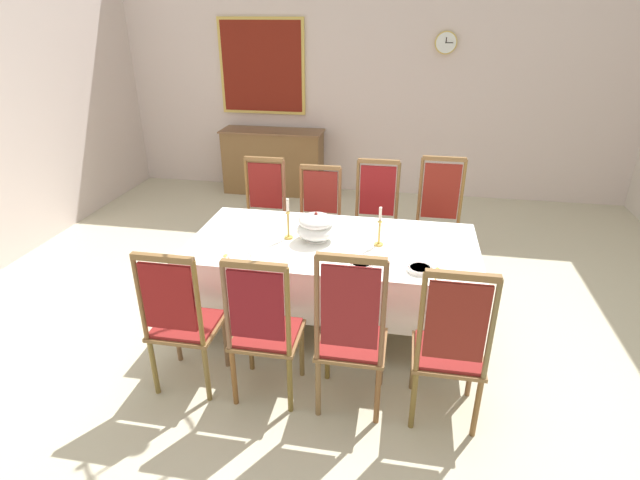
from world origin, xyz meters
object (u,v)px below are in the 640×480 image
object	(u,v)px
chair_north_b	(318,218)
chair_south_d	(450,346)
candlestick_west	(288,223)
candlestick_east	(379,231)
chair_south_c	(351,334)
bowl_far_left	(361,265)
chair_south_a	(181,319)
soup_tureen	(316,227)
chair_south_b	(264,328)
sideboard	(273,161)
dining_table	(333,250)
spoon_secondary	(225,257)
spoon_primary	(437,270)
chair_north_d	(439,222)
mounted_clock	(446,43)
chair_north_a	(263,213)
framed_painting	(262,67)
chair_north_c	(375,219)
bowl_near_left	(420,269)

from	to	relation	value
chair_north_b	chair_south_d	distance (m)	2.25
candlestick_west	candlestick_east	bearing A→B (deg)	0.00
chair_south_c	bowl_far_left	size ratio (longest dim) A/B	7.23
chair_south_a	bowl_far_left	world-z (taller)	chair_south_a
chair_north_b	soup_tureen	distance (m)	1.03
chair_south_a	chair_south_b	bearing A→B (deg)	-0.04
candlestick_west	sideboard	world-z (taller)	candlestick_west
dining_table	spoon_secondary	world-z (taller)	spoon_secondary
spoon_primary	bowl_far_left	bearing A→B (deg)	-167.89
chair_north_d	bowl_far_left	distance (m)	1.50
spoon_secondary	candlestick_west	bearing A→B (deg)	33.15
mounted_clock	chair_north_a	bearing A→B (deg)	-125.93
candlestick_west	mounted_clock	world-z (taller)	mounted_clock
chair_south_b	chair_south_c	world-z (taller)	chair_south_c
candlestick_east	sideboard	xyz separation A→B (m)	(-1.73, 3.16, -0.43)
mounted_clock	bowl_far_left	bearing A→B (deg)	-99.54
chair_south_b	candlestick_east	world-z (taller)	chair_south_b
chair_north_d	framed_painting	size ratio (longest dim) A/B	0.94
dining_table	framed_painting	bearing A→B (deg)	114.30
chair_south_a	framed_painting	bearing A→B (deg)	98.78
chair_south_a	chair_south_d	bearing A→B (deg)	-0.11
candlestick_east	bowl_far_left	distance (m)	0.42
chair_south_b	spoon_secondary	distance (m)	0.74
chair_south_d	candlestick_west	xyz separation A→B (m)	(-1.23, 0.96, 0.32)
chair_south_b	chair_north_b	world-z (taller)	chair_south_b
dining_table	chair_north_b	distance (m)	1.01
chair_north_c	bowl_near_left	bearing A→B (deg)	107.00
chair_south_d	candlestick_west	distance (m)	1.60
bowl_far_left	chair_south_d	bearing A→B (deg)	-43.24
candlestick_west	bowl_near_left	distance (m)	1.11
chair_south_b	chair_north_d	world-z (taller)	chair_north_d
chair_south_d	candlestick_west	world-z (taller)	chair_south_d
chair_north_a	candlestick_west	size ratio (longest dim) A/B	3.26
dining_table	chair_south_d	size ratio (longest dim) A/B	1.96
spoon_primary	chair_north_b	bearing A→B (deg)	137.06
chair_north_c	spoon_secondary	world-z (taller)	chair_north_c
mounted_clock	candlestick_east	bearing A→B (deg)	-99.07
chair_north_c	framed_painting	size ratio (longest dim) A/B	0.90
chair_south_d	chair_south_a	bearing A→B (deg)	179.89
chair_north_c	spoon_secondary	distance (m)	1.72
candlestick_west	spoon_primary	size ratio (longest dim) A/B	1.91
bowl_near_left	bowl_far_left	bearing A→B (deg)	-177.14
soup_tureen	candlestick_east	distance (m)	0.50
bowl_far_left	candlestick_east	bearing A→B (deg)	76.48
bowl_far_left	sideboard	xyz separation A→B (m)	(-1.63, 3.56, -0.32)
chair_north_d	bowl_far_left	world-z (taller)	chair_north_d
chair_south_a	candlestick_east	bearing A→B (deg)	38.03
chair_south_c	soup_tureen	distance (m)	1.09
mounted_clock	dining_table	bearing A→B (deg)	-104.88
candlestick_west	chair_south_b	bearing A→B (deg)	-86.18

